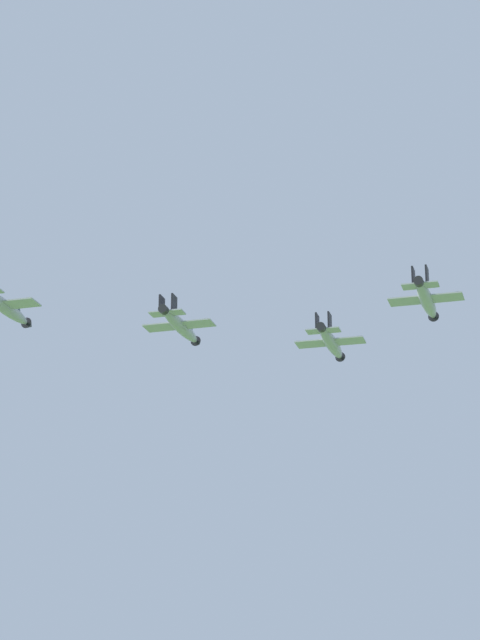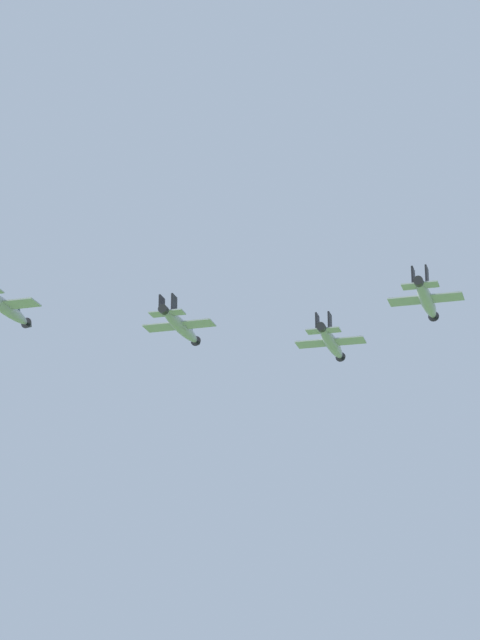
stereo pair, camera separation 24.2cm
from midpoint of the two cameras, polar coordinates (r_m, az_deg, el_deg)
The scene contains 4 objects.
jet_lead at distance 194.83m, azimuth 3.91°, elevation -0.98°, with size 13.70×13.19×3.53m.
jet_left_wingman at distance 180.15m, azimuth -2.60°, elevation -0.26°, with size 12.87×12.74×3.36m.
jet_right_wingman at distance 173.23m, azimuth 7.98°, elevation 0.87°, with size 12.93×12.65×3.36m.
jet_left_outer at distance 168.24m, azimuth -10.14°, elevation 0.60°, with size 12.74×12.64×3.33m.
Camera 1 is at (148.18, -86.92, 32.81)m, focal length 74.49 mm.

